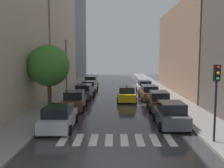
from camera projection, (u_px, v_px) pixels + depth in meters
ground_plane at (116, 92)px, 35.21m from camera, size 28.00×72.00×0.04m
sidewalk_left at (69, 91)px, 35.27m from camera, size 3.00×72.00×0.15m
sidewalk_right at (162, 91)px, 35.12m from camera, size 3.00×72.00×0.15m
crosswalk_stripes at (117, 140)px, 14.80m from camera, size 6.75×2.20×0.01m
building_left_mid at (47, 23)px, 40.27m from camera, size 6.00×19.70×20.48m
building_left_far at (69, 29)px, 59.39m from camera, size 6.00×18.46×23.00m
building_right_mid at (195, 50)px, 34.92m from camera, size 6.00×21.74×11.77m
parked_car_left_nearest at (59, 118)px, 17.10m from camera, size 2.19×4.60×1.59m
parked_car_left_second at (75, 101)px, 23.33m from camera, size 2.18×4.43×1.77m
parked_car_left_third at (84, 92)px, 29.32m from camera, size 2.21×4.37×1.71m
parked_car_left_fourth at (89, 87)px, 35.13m from camera, size 2.23×4.67×1.54m
parked_car_left_fifth at (91, 82)px, 40.39m from camera, size 2.14×4.22×1.80m
parked_car_right_nearest at (171, 115)px, 17.65m from camera, size 2.09×4.04×1.74m
parked_car_right_second at (159, 101)px, 23.01m from camera, size 2.13×4.29×1.75m
parked_car_right_third at (149, 93)px, 28.67m from camera, size 2.08×4.81×1.66m
parked_car_right_fourth at (144, 87)px, 34.37m from camera, size 2.05×4.16×1.68m
taxi_midroad at (127, 94)px, 27.90m from camera, size 2.17×4.58×1.81m
street_tree_left at (49, 66)px, 23.41m from camera, size 3.89×3.89×5.86m
traffic_light_right_corner at (216, 86)px, 13.72m from camera, size 0.30×0.42×4.30m
lamp_post_left at (66, 65)px, 28.08m from camera, size 0.60×0.28×6.69m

